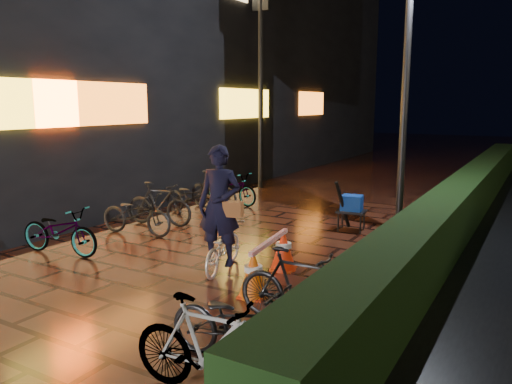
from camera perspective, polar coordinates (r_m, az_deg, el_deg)
The scene contains 10 objects.
ground at distance 7.03m, azimuth -15.89°, elevation -12.07°, with size 80.00×80.00×0.00m, color #381911.
hedge at distance 12.71m, azimuth 23.19°, elevation -0.27°, with size 0.70×20.00×1.00m, color black.
storefront_block at distance 21.48m, azimuth -11.89°, elevation 14.94°, with size 12.09×22.00×9.00m.
lamp_post_hedge at distance 10.47m, azimuth 16.70°, elevation 11.42°, with size 0.51×0.16×5.32m.
lamp_post_sf at distance 15.50m, azimuth 0.55°, elevation 12.04°, with size 0.54×0.15×5.69m.
cyclist at distance 7.78m, azimuth -4.02°, elevation -3.80°, with size 0.81×1.46×1.99m.
traffic_barrier at distance 7.40m, azimuth 1.56°, elevation -7.86°, with size 0.58×1.62×0.66m.
cart_assembly at distance 10.43m, azimuth 10.80°, elevation -1.45°, with size 0.63×0.66×1.07m.
parked_bikes_storefront at distance 11.23m, azimuth -9.59°, elevation -1.18°, with size 1.88×5.97×0.94m.
parked_bikes_hedge at distance 5.24m, azimuth -0.43°, elevation -14.20°, with size 1.72×2.24×0.94m.
Camera 1 is at (4.78, -4.45, 2.61)m, focal length 35.00 mm.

